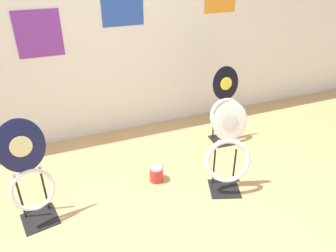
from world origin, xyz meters
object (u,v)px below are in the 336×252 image
(toilet_seat_display_navy_moon, at_px, (28,173))
(toilet_seat_display_jazz_black, at_px, (226,111))
(toilet_seat_display_white_plain, at_px, (228,154))
(paint_can, at_px, (156,173))

(toilet_seat_display_navy_moon, height_order, toilet_seat_display_jazz_black, toilet_seat_display_navy_moon)
(toilet_seat_display_white_plain, distance_m, paint_can, 0.74)
(toilet_seat_display_navy_moon, height_order, toilet_seat_display_white_plain, toilet_seat_display_navy_moon)
(toilet_seat_display_navy_moon, bearing_deg, paint_can, 5.98)
(toilet_seat_display_white_plain, height_order, toilet_seat_display_jazz_black, toilet_seat_display_jazz_black)
(toilet_seat_display_navy_moon, xyz_separation_m, paint_can, (1.11, 0.12, -0.39))
(toilet_seat_display_white_plain, bearing_deg, paint_can, 146.31)
(paint_can, bearing_deg, toilet_seat_display_jazz_black, 22.62)
(toilet_seat_display_white_plain, xyz_separation_m, toilet_seat_display_jazz_black, (0.44, 0.79, -0.00))
(paint_can, bearing_deg, toilet_seat_display_white_plain, -33.69)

